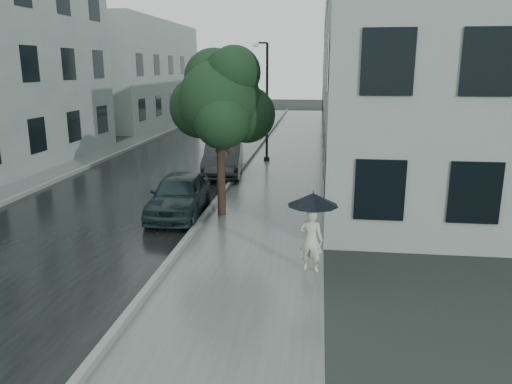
# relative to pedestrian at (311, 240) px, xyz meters

# --- Properties ---
(ground) EXTENTS (120.00, 120.00, 0.00)m
(ground) POSITION_rel_pedestrian_xyz_m (-1.70, -0.10, -0.74)
(ground) COLOR black
(ground) RESTS_ON ground
(sidewalk) EXTENTS (3.50, 60.00, 0.01)m
(sidewalk) POSITION_rel_pedestrian_xyz_m (-1.45, 11.90, -0.73)
(sidewalk) COLOR slate
(sidewalk) RESTS_ON ground
(kerb_near) EXTENTS (0.15, 60.00, 0.15)m
(kerb_near) POSITION_rel_pedestrian_xyz_m (-3.27, 11.90, -0.66)
(kerb_near) COLOR slate
(kerb_near) RESTS_ON ground
(asphalt_road) EXTENTS (6.85, 60.00, 0.00)m
(asphalt_road) POSITION_rel_pedestrian_xyz_m (-6.78, 11.90, -0.73)
(asphalt_road) COLOR black
(asphalt_road) RESTS_ON ground
(kerb_far) EXTENTS (0.15, 60.00, 0.15)m
(kerb_far) POSITION_rel_pedestrian_xyz_m (-10.27, 11.90, -0.66)
(kerb_far) COLOR slate
(kerb_far) RESTS_ON ground
(sidewalk_far) EXTENTS (1.70, 60.00, 0.01)m
(sidewalk_far) POSITION_rel_pedestrian_xyz_m (-11.20, 11.90, -0.73)
(sidewalk_far) COLOR #4C5451
(sidewalk_far) RESTS_ON ground
(building_near) EXTENTS (7.02, 36.00, 9.00)m
(building_near) POSITION_rel_pedestrian_xyz_m (3.77, 19.40, 3.76)
(building_near) COLOR gray
(building_near) RESTS_ON ground
(building_far_b) EXTENTS (7.02, 18.00, 8.00)m
(building_far_b) POSITION_rel_pedestrian_xyz_m (-15.47, 29.90, 3.26)
(building_far_b) COLOR gray
(building_far_b) RESTS_ON ground
(pedestrian) EXTENTS (0.60, 0.46, 1.45)m
(pedestrian) POSITION_rel_pedestrian_xyz_m (0.00, 0.00, 0.00)
(pedestrian) COLOR beige
(pedestrian) RESTS_ON sidewalk
(umbrella) EXTENTS (1.25, 1.25, 0.94)m
(umbrella) POSITION_rel_pedestrian_xyz_m (0.02, -0.03, 0.95)
(umbrella) COLOR black
(umbrella) RESTS_ON ground
(street_tree) EXTENTS (3.25, 2.95, 5.10)m
(street_tree) POSITION_rel_pedestrian_xyz_m (-2.84, 4.18, 2.78)
(street_tree) COLOR #332619
(street_tree) RESTS_ON ground
(lamp_post) EXTENTS (0.84, 0.39, 5.66)m
(lamp_post) POSITION_rel_pedestrian_xyz_m (-2.54, 13.28, 2.48)
(lamp_post) COLOR black
(lamp_post) RESTS_ON ground
(car_near) EXTENTS (1.71, 3.89, 1.30)m
(car_near) POSITION_rel_pedestrian_xyz_m (-4.13, 3.90, -0.08)
(car_near) COLOR black
(car_near) RESTS_ON ground
(car_far) EXTENTS (1.95, 4.40, 1.40)m
(car_far) POSITION_rel_pedestrian_xyz_m (-3.90, 9.96, -0.03)
(car_far) COLOR #232628
(car_far) RESTS_ON ground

